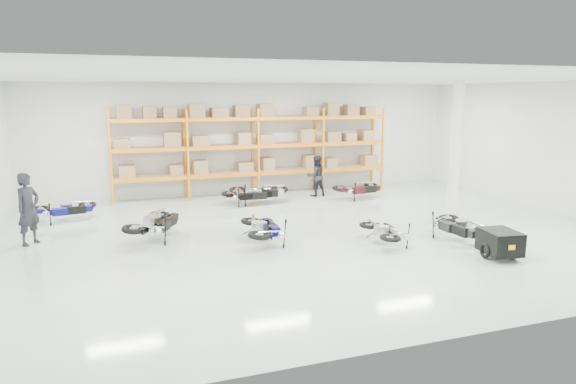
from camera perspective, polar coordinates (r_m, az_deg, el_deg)
name	(u,v)px	position (r m, az deg, el deg)	size (l,w,h in m)	color
room	(315,158)	(14.87, 3.07, 3.83)	(18.00, 18.00, 18.00)	#B5CABA
pallet_rack	(255,139)	(20.95, -3.64, 5.85)	(11.28, 0.98, 3.62)	orange
structural_column	(455,150)	(17.89, 18.10, 4.48)	(0.25, 0.25, 4.50)	white
moto_blue_centre	(263,224)	(14.07, -2.77, -3.60)	(0.81, 1.81, 1.11)	#080643
moto_silver_left	(386,228)	(14.17, 10.80, -3.95)	(0.71, 1.60, 0.98)	silver
moto_black_far_left	(155,219)	(14.97, -14.53, -2.89)	(0.87, 1.95, 1.19)	black
moto_touring_right	(459,222)	(15.10, 18.51, -3.18)	(0.80, 1.80, 1.10)	black
trailer	(500,242)	(13.95, 22.47, -5.17)	(0.93, 1.70, 0.70)	black
moto_back_a	(65,206)	(18.08, -23.56, -1.40)	(0.75, 1.69, 1.03)	#0C0C6E
moto_back_b	(259,188)	(19.32, -3.23, 0.44)	(0.85, 1.92, 1.17)	#A2A5AB
moto_back_c	(249,191)	(19.05, -4.36, 0.07)	(0.75, 1.70, 1.04)	black
moto_back_d	(359,186)	(20.32, 7.87, 0.72)	(0.78, 1.76, 1.07)	#430D14
person_left	(28,209)	(15.62, -26.90, -1.69)	(0.72, 0.47, 1.98)	#212129
person_back	(316,176)	(20.69, 3.12, 1.80)	(0.80, 0.63, 1.65)	black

